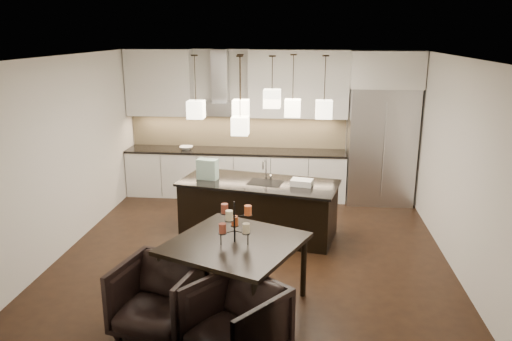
# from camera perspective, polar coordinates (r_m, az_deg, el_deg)

# --- Properties ---
(floor) EXTENTS (5.50, 5.50, 0.02)m
(floor) POSITION_cam_1_polar(r_m,az_deg,el_deg) (7.54, -0.16, -8.94)
(floor) COLOR black
(floor) RESTS_ON ground
(ceiling) EXTENTS (5.50, 5.50, 0.02)m
(ceiling) POSITION_cam_1_polar(r_m,az_deg,el_deg) (6.86, -0.17, 13.01)
(ceiling) COLOR white
(ceiling) RESTS_ON wall_back
(wall_back) EXTENTS (5.50, 0.02, 2.80)m
(wall_back) POSITION_cam_1_polar(r_m,az_deg,el_deg) (9.76, 1.54, 5.45)
(wall_back) COLOR silver
(wall_back) RESTS_ON ground
(wall_front) EXTENTS (5.50, 0.02, 2.80)m
(wall_front) POSITION_cam_1_polar(r_m,az_deg,el_deg) (4.47, -3.91, -7.12)
(wall_front) COLOR silver
(wall_front) RESTS_ON ground
(wall_left) EXTENTS (0.02, 5.50, 2.80)m
(wall_left) POSITION_cam_1_polar(r_m,az_deg,el_deg) (7.85, -20.66, 1.92)
(wall_left) COLOR silver
(wall_left) RESTS_ON ground
(wall_right) EXTENTS (0.02, 5.50, 2.80)m
(wall_right) POSITION_cam_1_polar(r_m,az_deg,el_deg) (7.32, 21.86, 0.87)
(wall_right) COLOR silver
(wall_right) RESTS_ON ground
(refrigerator) EXTENTS (1.20, 0.72, 2.15)m
(refrigerator) POSITION_cam_1_polar(r_m,az_deg,el_deg) (9.52, 14.06, 2.74)
(refrigerator) COLOR #B7B7BA
(refrigerator) RESTS_ON floor
(fridge_panel) EXTENTS (1.26, 0.72, 0.65)m
(fridge_panel) POSITION_cam_1_polar(r_m,az_deg,el_deg) (9.32, 14.64, 11.15)
(fridge_panel) COLOR silver
(fridge_panel) RESTS_ON refrigerator
(lower_cabinets) EXTENTS (4.21, 0.62, 0.88)m
(lower_cabinets) POSITION_cam_1_polar(r_m,az_deg,el_deg) (9.72, -2.32, -0.40)
(lower_cabinets) COLOR silver
(lower_cabinets) RESTS_ON floor
(countertop) EXTENTS (4.21, 0.66, 0.04)m
(countertop) POSITION_cam_1_polar(r_m,az_deg,el_deg) (9.60, -2.35, 2.24)
(countertop) COLOR black
(countertop) RESTS_ON lower_cabinets
(backsplash) EXTENTS (4.21, 0.02, 0.63)m
(backsplash) POSITION_cam_1_polar(r_m,az_deg,el_deg) (9.82, -2.13, 4.54)
(backsplash) COLOR tan
(backsplash) RESTS_ON countertop
(upper_cab_left) EXTENTS (1.25, 0.35, 1.25)m
(upper_cab_left) POSITION_cam_1_polar(r_m,az_deg,el_deg) (9.85, -10.99, 9.83)
(upper_cab_left) COLOR silver
(upper_cab_left) RESTS_ON wall_back
(upper_cab_right) EXTENTS (1.85, 0.35, 1.25)m
(upper_cab_right) POSITION_cam_1_polar(r_m,az_deg,el_deg) (9.44, 4.88, 9.81)
(upper_cab_right) COLOR silver
(upper_cab_right) RESTS_ON wall_back
(hood_canopy) EXTENTS (0.90, 0.52, 0.24)m
(hood_canopy) POSITION_cam_1_polar(r_m,az_deg,el_deg) (9.54, -4.16, 7.14)
(hood_canopy) COLOR #B7B7BA
(hood_canopy) RESTS_ON wall_back
(hood_chimney) EXTENTS (0.30, 0.28, 0.96)m
(hood_chimney) POSITION_cam_1_polar(r_m,az_deg,el_deg) (9.58, -4.12, 10.79)
(hood_chimney) COLOR #B7B7BA
(hood_chimney) RESTS_ON hood_canopy
(fruit_bowl) EXTENTS (0.27, 0.27, 0.06)m
(fruit_bowl) POSITION_cam_1_polar(r_m,az_deg,el_deg) (9.72, -7.97, 2.58)
(fruit_bowl) COLOR silver
(fruit_bowl) RESTS_ON countertop
(island_body) EXTENTS (2.50, 1.40, 0.83)m
(island_body) POSITION_cam_1_polar(r_m,az_deg,el_deg) (7.89, 0.29, -4.44)
(island_body) COLOR black
(island_body) RESTS_ON floor
(island_top) EXTENTS (2.59, 1.48, 0.04)m
(island_top) POSITION_cam_1_polar(r_m,az_deg,el_deg) (7.76, 0.29, -1.43)
(island_top) COLOR black
(island_top) RESTS_ON island_body
(faucet) EXTENTS (0.14, 0.24, 0.36)m
(faucet) POSITION_cam_1_polar(r_m,az_deg,el_deg) (7.76, 1.17, 0.11)
(faucet) COLOR silver
(faucet) RESTS_ON island_top
(tote_bag) EXTENTS (0.35, 0.23, 0.32)m
(tote_bag) POSITION_cam_1_polar(r_m,az_deg,el_deg) (7.89, -5.57, 0.15)
(tote_bag) COLOR #286546
(tote_bag) RESTS_ON island_top
(food_container) EXTENTS (0.36, 0.29, 0.09)m
(food_container) POSITION_cam_1_polar(r_m,az_deg,el_deg) (7.58, 5.25, -1.37)
(food_container) COLOR silver
(food_container) RESTS_ON island_top
(dining_table) EXTENTS (1.79, 1.79, 0.82)m
(dining_table) POSITION_cam_1_polar(r_m,az_deg,el_deg) (5.91, -2.41, -11.74)
(dining_table) COLOR black
(dining_table) RESTS_ON floor
(candelabra) EXTENTS (0.52, 0.52, 0.48)m
(candelabra) POSITION_cam_1_polar(r_m,az_deg,el_deg) (5.64, -2.48, -5.89)
(candelabra) COLOR black
(candelabra) RESTS_ON dining_table
(candle_a) EXTENTS (0.11, 0.11, 0.11)m
(candle_a) POSITION_cam_1_polar(r_m,az_deg,el_deg) (5.58, -1.13, -6.61)
(candle_a) COLOR beige
(candle_a) RESTS_ON candelabra
(candle_b) EXTENTS (0.11, 0.11, 0.11)m
(candle_b) POSITION_cam_1_polar(r_m,az_deg,el_deg) (5.80, -2.44, -5.76)
(candle_b) COLOR #C15124
(candle_b) RESTS_ON candelabra
(candle_c) EXTENTS (0.11, 0.11, 0.11)m
(candle_c) POSITION_cam_1_polar(r_m,az_deg,el_deg) (5.59, -3.85, -6.61)
(candle_c) COLOR brown
(candle_c) RESTS_ON candelabra
(candle_d) EXTENTS (0.11, 0.11, 0.11)m
(candle_d) POSITION_cam_1_polar(r_m,az_deg,el_deg) (5.62, -0.93, -4.57)
(candle_d) COLOR #C15124
(candle_d) RESTS_ON candelabra
(candle_e) EXTENTS (0.11, 0.11, 0.11)m
(candle_e) POSITION_cam_1_polar(r_m,az_deg,el_deg) (5.68, -3.60, -4.35)
(candle_e) COLOR brown
(candle_e) RESTS_ON candelabra
(candle_f) EXTENTS (0.11, 0.11, 0.11)m
(candle_f) POSITION_cam_1_polar(r_m,az_deg,el_deg) (5.47, -3.08, -5.15)
(candle_f) COLOR beige
(candle_f) RESTS_ON candelabra
(armchair_left) EXTENTS (1.01, 1.03, 0.78)m
(armchair_left) POSITION_cam_1_polar(r_m,az_deg,el_deg) (5.58, -11.04, -14.04)
(armchair_left) COLOR black
(armchair_left) RESTS_ON floor
(armchair_right) EXTENTS (1.17, 1.17, 0.77)m
(armchair_right) POSITION_cam_1_polar(r_m,az_deg,el_deg) (5.09, -2.38, -16.95)
(armchair_right) COLOR black
(armchair_right) RESTS_ON floor
(pendant_a) EXTENTS (0.24, 0.24, 0.26)m
(pendant_a) POSITION_cam_1_polar(r_m,az_deg,el_deg) (7.47, -6.87, 6.93)
(pendant_a) COLOR beige
(pendant_a) RESTS_ON ceiling
(pendant_b) EXTENTS (0.24, 0.24, 0.26)m
(pendant_b) POSITION_cam_1_polar(r_m,az_deg,el_deg) (7.64, -1.75, 7.10)
(pendant_b) COLOR beige
(pendant_b) RESTS_ON ceiling
(pendant_c) EXTENTS (0.24, 0.24, 0.26)m
(pendant_c) POSITION_cam_1_polar(r_m,az_deg,el_deg) (7.19, 1.84, 8.22)
(pendant_c) COLOR beige
(pendant_c) RESTS_ON ceiling
(pendant_d) EXTENTS (0.24, 0.24, 0.26)m
(pendant_d) POSITION_cam_1_polar(r_m,az_deg,el_deg) (7.66, 4.20, 7.14)
(pendant_d) COLOR beige
(pendant_d) RESTS_ON ceiling
(pendant_e) EXTENTS (0.24, 0.24, 0.26)m
(pendant_e) POSITION_cam_1_polar(r_m,az_deg,el_deg) (7.38, 7.76, 6.94)
(pendant_e) COLOR beige
(pendant_e) RESTS_ON ceiling
(pendant_f) EXTENTS (0.24, 0.24, 0.26)m
(pendant_f) POSITION_cam_1_polar(r_m,az_deg,el_deg) (7.23, -1.82, 5.13)
(pendant_f) COLOR beige
(pendant_f) RESTS_ON ceiling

